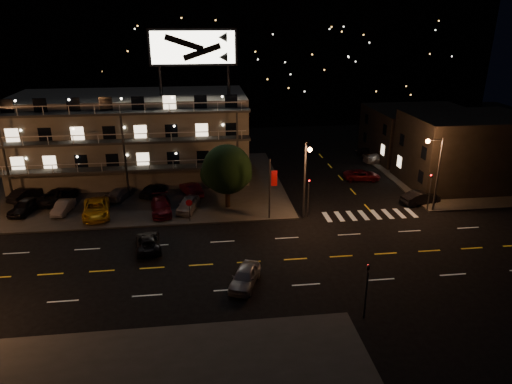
{
  "coord_description": "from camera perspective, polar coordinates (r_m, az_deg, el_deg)",
  "views": [
    {
      "loc": [
        -1.51,
        -33.48,
        19.24
      ],
      "look_at": [
        3.59,
        8.0,
        3.19
      ],
      "focal_mm": 32.0,
      "sensor_mm": 36.0,
      "label": 1
    }
  ],
  "objects": [
    {
      "name": "lot_car_5",
      "position": [
        56.92,
        -26.86,
        -0.22
      ],
      "size": [
        3.04,
        4.39,
        1.37
      ],
      "primitive_type": "imported",
      "rotation": [
        0.0,
        0.0,
        2.71
      ],
      "color": "black",
      "rests_on": "curb_nw"
    },
    {
      "name": "side_car_3",
      "position": [
        70.03,
        13.95,
        4.95
      ],
      "size": [
        3.86,
        2.36,
        1.23
      ],
      "primitive_type": "imported",
      "rotation": [
        0.0,
        0.0,
        1.3
      ],
      "color": "black",
      "rests_on": "ground"
    },
    {
      "name": "motel",
      "position": [
        59.63,
        -15.05,
        6.81
      ],
      "size": [
        28.0,
        13.8,
        18.1
      ],
      "color": "gray",
      "rests_on": "ground"
    },
    {
      "name": "lot_car_8",
      "position": [
        53.36,
        -12.78,
        0.29
      ],
      "size": [
        3.16,
        4.35,
        1.38
      ],
      "primitive_type": "imported",
      "rotation": [
        0.0,
        0.0,
        2.71
      ],
      "color": "black",
      "rests_on": "curb_nw"
    },
    {
      "name": "stop_sign",
      "position": [
        45.59,
        -8.34,
        -1.84
      ],
      "size": [
        0.91,
        0.11,
        2.61
      ],
      "color": "#2D2D30",
      "rests_on": "ground"
    },
    {
      "name": "streetlight_ne",
      "position": [
        50.09,
        21.54,
        2.94
      ],
      "size": [
        1.92,
        0.44,
        8.0
      ],
      "color": "#2D2D30",
      "rests_on": "ground"
    },
    {
      "name": "side_car_2",
      "position": [
        66.66,
        15.09,
        4.07
      ],
      "size": [
        4.74,
        2.65,
        1.3
      ],
      "primitive_type": "imported",
      "rotation": [
        0.0,
        0.0,
        1.77
      ],
      "color": "#949499",
      "rests_on": "ground"
    },
    {
      "name": "road_car_east",
      "position": [
        35.41,
        -1.4,
        -10.53
      ],
      "size": [
        3.16,
        4.58,
        1.45
      ],
      "primitive_type": "imported",
      "rotation": [
        0.0,
        0.0,
        -0.38
      ],
      "color": "#949499",
      "rests_on": "ground"
    },
    {
      "name": "curb_ne",
      "position": [
        64.97,
        22.41,
        2.22
      ],
      "size": [
        16.0,
        24.0,
        0.15
      ],
      "primitive_type": "cube",
      "color": "#353533",
      "rests_on": "ground"
    },
    {
      "name": "hill_backdrop",
      "position": [
        102.65,
        -9.87,
        16.42
      ],
      "size": [
        120.0,
        25.0,
        24.0
      ],
      "color": "black",
      "rests_on": "ground"
    },
    {
      "name": "side_bldg_back",
      "position": [
        70.85,
        19.74,
        6.94
      ],
      "size": [
        14.06,
        12.0,
        7.0
      ],
      "color": "black",
      "rests_on": "ground"
    },
    {
      "name": "signal_ne",
      "position": [
        50.92,
        20.95,
        0.45
      ],
      "size": [
        0.27,
        0.2,
        4.6
      ],
      "color": "#2D2D30",
      "rests_on": "ground"
    },
    {
      "name": "lot_car_4",
      "position": [
        48.51,
        -8.5,
        -1.51
      ],
      "size": [
        2.83,
        4.45,
        1.41
      ],
      "primitive_type": "imported",
      "rotation": [
        0.0,
        0.0,
        -0.3
      ],
      "color": "#949499",
      "rests_on": "curb_nw"
    },
    {
      "name": "lot_car_2",
      "position": [
        49.48,
        -19.36,
        -1.98
      ],
      "size": [
        3.43,
        5.88,
        1.54
      ],
      "primitive_type": "imported",
      "rotation": [
        0.0,
        0.0,
        0.17
      ],
      "color": "gold",
      "rests_on": "curb_nw"
    },
    {
      "name": "lot_car_0",
      "position": [
        53.16,
        -26.93,
        -1.58
      ],
      "size": [
        2.83,
        4.66,
        1.48
      ],
      "primitive_type": "imported",
      "rotation": [
        0.0,
        0.0,
        -0.26
      ],
      "color": "black",
      "rests_on": "curb_nw"
    },
    {
      "name": "tree",
      "position": [
        47.87,
        -3.7,
        2.67
      ],
      "size": [
        5.43,
        5.23,
        6.84
      ],
      "color": "black",
      "rests_on": "curb_nw"
    },
    {
      "name": "signal_sw",
      "position": [
        31.82,
        13.68,
        -11.26
      ],
      "size": [
        0.2,
        0.27,
        4.6
      ],
      "color": "#2D2D30",
      "rests_on": "ground"
    },
    {
      "name": "lot_car_9",
      "position": [
        52.61,
        -8.09,
        0.35
      ],
      "size": [
        2.91,
        4.62,
        1.44
      ],
      "primitive_type": "imported",
      "rotation": [
        0.0,
        0.0,
        3.49
      ],
      "color": "#510B15",
      "rests_on": "curb_nw"
    },
    {
      "name": "lot_car_7",
      "position": [
        53.5,
        -16.66,
        -0.12
      ],
      "size": [
        2.96,
        4.53,
        1.22
      ],
      "primitive_type": "imported",
      "rotation": [
        0.0,
        0.0,
        2.82
      ],
      "color": "#949499",
      "rests_on": "curb_nw"
    },
    {
      "name": "signal_nw",
      "position": [
        46.38,
        6.57,
        -0.21
      ],
      "size": [
        0.2,
        0.27,
        4.6
      ],
      "color": "#2D2D30",
      "rests_on": "ground"
    },
    {
      "name": "ground",
      "position": [
        38.65,
        -3.89,
        -8.91
      ],
      "size": [
        140.0,
        140.0,
        0.0
      ],
      "primitive_type": "plane",
      "color": "black",
      "rests_on": "ground"
    },
    {
      "name": "curb_nw",
      "position": [
        58.17,
        -18.99,
        0.58
      ],
      "size": [
        44.0,
        24.0,
        0.15
      ],
      "primitive_type": "cube",
      "color": "#353533",
      "rests_on": "ground"
    },
    {
      "name": "side_car_0",
      "position": [
        53.21,
        19.87,
        -0.67
      ],
      "size": [
        4.64,
        2.54,
        1.45
      ],
      "primitive_type": "imported",
      "rotation": [
        0.0,
        0.0,
        1.81
      ],
      "color": "black",
      "rests_on": "ground"
    },
    {
      "name": "banner_north",
      "position": [
        45.25,
        1.81,
        0.54
      ],
      "size": [
        0.83,
        0.16,
        6.4
      ],
      "color": "#2D2D30",
      "rests_on": "ground"
    },
    {
      "name": "lot_car_1",
      "position": [
        51.57,
        -22.97,
        -1.73
      ],
      "size": [
        1.81,
        3.9,
        1.24
      ],
      "primitive_type": "imported",
      "rotation": [
        0.0,
        0.0,
        -0.14
      ],
      "color": "#949499",
      "rests_on": "curb_nw"
    },
    {
      "name": "streetlight_nc",
      "position": [
        44.94,
        6.24,
        2.35
      ],
      "size": [
        0.44,
        1.92,
        8.0
      ],
      "color": "#2D2D30",
      "rests_on": "ground"
    },
    {
      "name": "lot_car_3",
      "position": [
        48.46,
        -11.78,
        -1.74
      ],
      "size": [
        2.59,
        5.14,
        1.43
      ],
      "primitive_type": "imported",
      "rotation": [
        0.0,
        0.0,
        0.12
      ],
      "color": "#510B15",
      "rests_on": "curb_nw"
    },
    {
      "name": "side_car_1",
      "position": [
        59.03,
        13.11,
        2.07
      ],
      "size": [
        4.78,
        2.61,
        1.27
      ],
      "primitive_type": "imported",
      "rotation": [
        0.0,
        0.0,
        1.46
      ],
      "color": "#510B15",
      "rests_on": "ground"
    },
    {
      "name": "road_car_west",
      "position": [
        41.73,
        -13.36,
        -6.1
      ],
      "size": [
        2.71,
        4.78,
        1.26
      ],
      "primitive_type": "imported",
      "rotation": [
        0.0,
        0.0,
        3.28
      ],
      "color": "black",
      "rests_on": "ground"
    },
    {
      "name": "lot_car_6",
      "position": [
        54.76,
        -23.45,
        -0.38
      ],
      "size": [
        3.84,
        5.84,
        1.49
      ],
      "primitive_type": "imported",
      "rotation": [
        0.0,
        0.0,
        2.87
      ],
      "color": "black",
      "rests_on": "curb_nw"
    },
    {
      "name": "side_bldg_front",
      "position": [
        60.54,
        24.71,
        4.73
      ],
      "size": [
        14.06,
        10.0,
        8.5
      ],
      "color": "black",
      "rests_on": "ground"
    }
  ]
}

